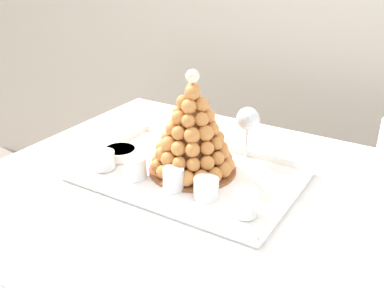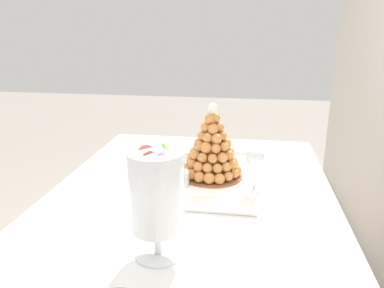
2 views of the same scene
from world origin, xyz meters
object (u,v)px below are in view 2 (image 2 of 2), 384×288
object	(u,v)px
dessert_cup_mid_left	(188,158)
wine_glass	(255,159)
macaron_goblet	(157,192)
dessert_cup_right	(170,190)
croquembouche	(212,149)
dessert_cup_mid_right	(181,179)
creme_brulee_ramekin	(209,153)
serving_tray	(206,176)
dessert_cup_left	(192,151)
dessert_cup_centre	(183,169)

from	to	relation	value
dessert_cup_mid_left	wine_glass	world-z (taller)	wine_glass
wine_glass	macaron_goblet	bearing A→B (deg)	-28.78
dessert_cup_right	macaron_goblet	world-z (taller)	macaron_goblet
croquembouche	dessert_cup_right	size ratio (longest dim) A/B	4.77
dessert_cup_mid_right	wine_glass	distance (m)	0.27
creme_brulee_ramekin	macaron_goblet	size ratio (longest dim) A/B	0.32
croquembouche	serving_tray	bearing A→B (deg)	-85.18
dessert_cup_left	macaron_goblet	distance (m)	0.74
serving_tray	dessert_cup_right	world-z (taller)	dessert_cup_right
croquembouche	dessert_cup_left	xyz separation A→B (m)	(-0.21, -0.11, -0.08)
dessert_cup_centre	creme_brulee_ramekin	size ratio (longest dim) A/B	0.60
dessert_cup_left	dessert_cup_right	world-z (taller)	dessert_cup_right
dessert_cup_left	macaron_goblet	xyz separation A→B (m)	(0.73, 0.03, 0.14)
croquembouche	dessert_cup_centre	size ratio (longest dim) A/B	4.89
serving_tray	dessert_cup_centre	size ratio (longest dim) A/B	9.96
croquembouche	dessert_cup_right	xyz separation A→B (m)	(0.21, -0.12, -0.08)
dessert_cup_mid_left	macaron_goblet	world-z (taller)	macaron_goblet
creme_brulee_ramekin	macaron_goblet	xyz separation A→B (m)	(0.73, -0.05, 0.15)
macaron_goblet	creme_brulee_ramekin	bearing A→B (deg)	176.45
serving_tray	wine_glass	size ratio (longest dim) A/B	3.64
dessert_cup_right	dessert_cup_mid_left	bearing A→B (deg)	178.64
croquembouche	wine_glass	size ratio (longest dim) A/B	1.79
serving_tray	croquembouche	xyz separation A→B (m)	(-0.00, 0.02, 0.11)
dessert_cup_mid_right	wine_glass	size ratio (longest dim) A/B	0.39
serving_tray	dessert_cup_left	world-z (taller)	dessert_cup_left
dessert_cup_mid_right	macaron_goblet	bearing A→B (deg)	2.56
creme_brulee_ramekin	croquembouche	bearing A→B (deg)	9.04
dessert_cup_left	dessert_cup_mid_left	xyz separation A→B (m)	(0.11, 0.00, 0.01)
serving_tray	croquembouche	bearing A→B (deg)	94.82
dessert_cup_left	dessert_cup_mid_left	bearing A→B (deg)	0.26
serving_tray	dessert_cup_mid_right	xyz separation A→B (m)	(0.10, -0.08, 0.03)
dessert_cup_right	croquembouche	bearing A→B (deg)	150.90
croquembouche	dessert_cup_left	bearing A→B (deg)	-153.05
serving_tray	wine_glass	world-z (taller)	wine_glass
dessert_cup_left	macaron_goblet	bearing A→B (deg)	2.23
serving_tray	dessert_cup_mid_right	bearing A→B (deg)	-39.00
serving_tray	dessert_cup_centre	distance (m)	0.09
dessert_cup_left	wine_glass	distance (m)	0.41
serving_tray	creme_brulee_ramekin	size ratio (longest dim) A/B	5.94
creme_brulee_ramekin	wine_glass	xyz separation A→B (m)	(0.30, 0.19, 0.09)
serving_tray	dessert_cup_centre	xyz separation A→B (m)	(0.01, -0.08, 0.03)
dessert_cup_left	serving_tray	bearing A→B (deg)	22.13
dessert_cup_mid_right	dessert_cup_mid_left	bearing A→B (deg)	-177.41
dessert_cup_mid_left	croquembouche	bearing A→B (deg)	45.68
dessert_cup_right	macaron_goblet	xyz separation A→B (m)	(0.31, 0.04, 0.14)
creme_brulee_ramekin	dessert_cup_left	bearing A→B (deg)	-86.12
dessert_cup_centre	creme_brulee_ramekin	xyz separation A→B (m)	(-0.23, 0.07, -0.01)
serving_tray	macaron_goblet	world-z (taller)	macaron_goblet
dessert_cup_mid_right	creme_brulee_ramekin	world-z (taller)	dessert_cup_mid_right
wine_glass	dessert_cup_mid_right	bearing A→B (deg)	-86.65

